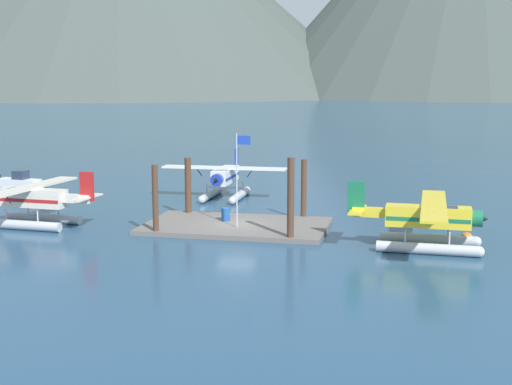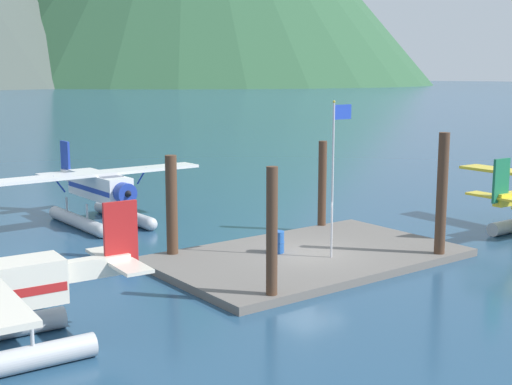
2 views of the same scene
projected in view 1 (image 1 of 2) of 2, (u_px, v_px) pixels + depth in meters
ground_plane at (236, 228)px, 45.79m from camera, size 1200.00×1200.00×0.00m
dock_platform at (236, 226)px, 45.77m from camera, size 12.04×7.33×0.30m
piling_near_left at (155, 200)px, 43.24m from camera, size 0.37×0.37×4.51m
piling_near_right at (291, 200)px, 41.44m from camera, size 0.42×0.42×5.15m
piling_far_left at (188, 187)px, 49.50m from camera, size 0.46×0.46×4.25m
piling_far_right at (304, 190)px, 48.06m from camera, size 0.39×0.39×4.31m
flagpole at (239, 169)px, 44.07m from camera, size 0.95×0.10×6.11m
fuel_drum at (226, 214)px, 46.68m from camera, size 0.62×0.62×0.88m
mooring_buoy at (467, 239)px, 40.94m from camera, size 0.78×0.78×0.78m
seaplane_cream_port_aft at (32, 203)px, 46.18m from camera, size 7.97×10.47×3.84m
seaplane_yellow_stbd_aft at (428, 223)px, 39.73m from camera, size 7.98×10.44×3.84m
seaplane_white_bow_left at (225, 180)px, 57.24m from camera, size 10.42×7.98×3.84m
boat_white_open_west at (20, 181)px, 64.08m from camera, size 4.88×2.01×1.50m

